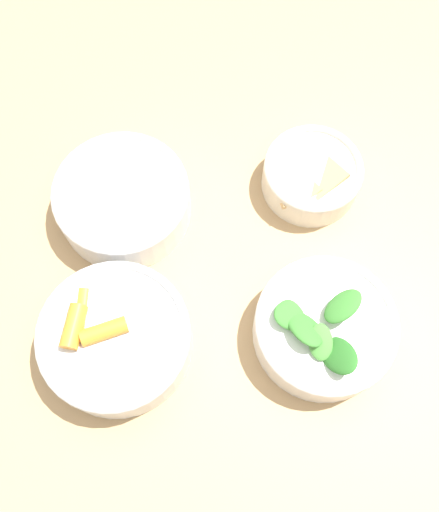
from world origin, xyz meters
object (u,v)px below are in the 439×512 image
bowl_beans_hotdog (123,201)px  bowl_cookies (311,175)px  bowl_greens (324,329)px  bowl_carrots (115,338)px

bowl_beans_hotdog → bowl_cookies: bearing=-88.2°
bowl_greens → bowl_beans_hotdog: (0.19, 0.21, -0.00)m
bowl_carrots → bowl_greens: bearing=-94.4°
bowl_carrots → bowl_beans_hotdog: (0.17, -0.02, -0.00)m
bowl_carrots → bowl_beans_hotdog: size_ratio=1.02×
bowl_beans_hotdog → bowl_cookies: size_ratio=1.34×
bowl_beans_hotdog → bowl_carrots: bearing=173.6°
bowl_greens → bowl_cookies: (0.20, -0.02, -0.00)m
bowl_carrots → bowl_greens: (-0.02, -0.23, -0.00)m
bowl_greens → bowl_cookies: 0.20m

